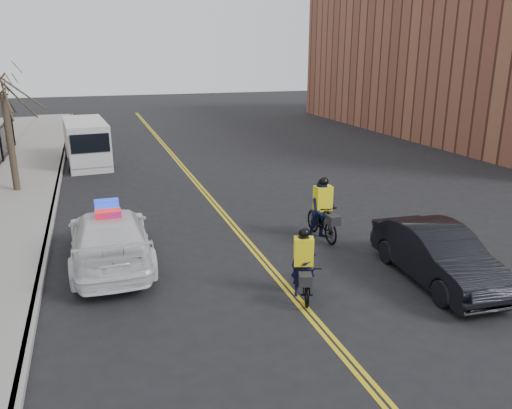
{
  "coord_description": "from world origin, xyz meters",
  "views": [
    {
      "loc": [
        -4.36,
        -12.66,
        5.77
      ],
      "look_at": [
        0.21,
        1.17,
        1.3
      ],
      "focal_mm": 35.0,
      "sensor_mm": 36.0,
      "label": 1
    }
  ],
  "objects_px": {
    "police_cruiser": "(110,237)",
    "dark_sedan": "(438,254)",
    "cargo_van": "(87,143)",
    "cyclist_near": "(303,273)",
    "cyclist_far": "(322,215)"
  },
  "relations": [
    {
      "from": "cyclist_near",
      "to": "cyclist_far",
      "type": "height_order",
      "value": "cyclist_far"
    },
    {
      "from": "police_cruiser",
      "to": "cyclist_far",
      "type": "xyz_separation_m",
      "value": [
        6.53,
        -0.09,
        0.02
      ]
    },
    {
      "from": "dark_sedan",
      "to": "cyclist_far",
      "type": "distance_m",
      "value": 4.06
    },
    {
      "from": "dark_sedan",
      "to": "cargo_van",
      "type": "distance_m",
      "value": 19.72
    },
    {
      "from": "cyclist_far",
      "to": "police_cruiser",
      "type": "bearing_deg",
      "value": 177.39
    },
    {
      "from": "police_cruiser",
      "to": "cyclist_far",
      "type": "relative_size",
      "value": 2.62
    },
    {
      "from": "cyclist_far",
      "to": "cargo_van",
      "type": "bearing_deg",
      "value": 114.98
    },
    {
      "from": "police_cruiser",
      "to": "cyclist_near",
      "type": "relative_size",
      "value": 2.79
    },
    {
      "from": "police_cruiser",
      "to": "cyclist_near",
      "type": "distance_m",
      "value": 5.63
    },
    {
      "from": "police_cruiser",
      "to": "cyclist_near",
      "type": "bearing_deg",
      "value": 140.82
    },
    {
      "from": "police_cruiser",
      "to": "dark_sedan",
      "type": "height_order",
      "value": "police_cruiser"
    },
    {
      "from": "dark_sedan",
      "to": "cyclist_far",
      "type": "xyz_separation_m",
      "value": [
        -1.5,
        3.77,
        0.07
      ]
    },
    {
      "from": "police_cruiser",
      "to": "cargo_van",
      "type": "xyz_separation_m",
      "value": [
        -0.52,
        13.9,
        0.34
      ]
    },
    {
      "from": "dark_sedan",
      "to": "cyclist_near",
      "type": "bearing_deg",
      "value": 178.65
    },
    {
      "from": "cyclist_far",
      "to": "dark_sedan",
      "type": "bearing_deg",
      "value": -70.13
    }
  ]
}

